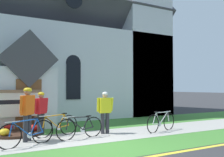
% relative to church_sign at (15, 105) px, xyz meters
% --- Properties ---
extents(ground, '(140.00, 140.00, 0.00)m').
position_rel_church_sign_xyz_m(ground, '(2.02, 0.03, -1.09)').
color(ground, '#333335').
extents(sidewalk_slab, '(32.00, 2.16, 0.01)m').
position_rel_church_sign_xyz_m(sidewalk_slab, '(2.97, -2.19, -1.08)').
color(sidewalk_slab, '#A8A59E').
rests_on(sidewalk_slab, ground).
extents(grass_verge, '(32.00, 1.74, 0.01)m').
position_rel_church_sign_xyz_m(grass_verge, '(2.97, -4.14, -1.08)').
color(grass_verge, '#427F33').
rests_on(grass_verge, ground).
extents(church_lawn, '(24.00, 2.87, 0.01)m').
position_rel_church_sign_xyz_m(church_lawn, '(2.97, 0.33, -1.08)').
color(church_lawn, '#427F33').
rests_on(church_lawn, ground).
extents(curb_paint_stripe, '(28.00, 0.16, 0.01)m').
position_rel_church_sign_xyz_m(curb_paint_stripe, '(2.97, -5.15, -1.08)').
color(curb_paint_stripe, yellow).
rests_on(curb_paint_stripe, ground).
extents(church_building, '(14.05, 10.63, 14.31)m').
position_rel_church_sign_xyz_m(church_building, '(3.49, 5.82, 3.80)').
color(church_building, silver).
rests_on(church_building, ground).
extents(church_sign, '(1.98, 0.24, 1.67)m').
position_rel_church_sign_xyz_m(church_sign, '(0.00, 0.00, 0.00)').
color(church_sign, '#7F6047').
rests_on(church_sign, ground).
extents(flower_bed, '(1.87, 1.87, 0.34)m').
position_rel_church_sign_xyz_m(flower_bed, '(-0.00, -0.50, -1.00)').
color(flower_bed, '#382319').
rests_on(flower_bed, ground).
extents(bicycle_black, '(1.72, 0.43, 0.84)m').
position_rel_church_sign_xyz_m(bicycle_black, '(1.25, -1.47, -0.71)').
color(bicycle_black, black).
rests_on(bicycle_black, ground).
extents(bicycle_silver, '(1.72, 0.58, 0.86)m').
position_rel_church_sign_xyz_m(bicycle_silver, '(0.09, -2.51, -0.70)').
color(bicycle_silver, black).
rests_on(bicycle_silver, ground).
extents(bicycle_blue, '(1.76, 0.29, 0.80)m').
position_rel_church_sign_xyz_m(bicycle_blue, '(1.87, -2.26, -0.71)').
color(bicycle_blue, black).
rests_on(bicycle_blue, ground).
extents(bicycle_orange, '(1.75, 0.50, 0.84)m').
position_rel_church_sign_xyz_m(bicycle_orange, '(5.22, -2.49, -0.71)').
color(bicycle_orange, black).
rests_on(bicycle_orange, ground).
extents(cyclist_in_green_jersey, '(0.55, 0.46, 1.59)m').
position_rel_church_sign_xyz_m(cyclist_in_green_jersey, '(0.81, -0.95, -0.17)').
color(cyclist_in_green_jersey, '#2D2D33').
rests_on(cyclist_in_green_jersey, ground).
extents(cyclist_in_blue_jersey, '(0.63, 0.27, 1.59)m').
position_rel_church_sign_xyz_m(cyclist_in_blue_jersey, '(3.01, -1.88, -0.17)').
color(cyclist_in_blue_jersey, '#2D2D33').
rests_on(cyclist_in_blue_jersey, ground).
extents(cyclist_in_yellow_jersey, '(0.53, 0.60, 1.75)m').
position_rel_church_sign_xyz_m(cyclist_in_yellow_jersey, '(0.18, -1.90, -0.05)').
color(cyclist_in_yellow_jersey, '#2D2D33').
rests_on(cyclist_in_yellow_jersey, ground).
extents(roadside_conifer, '(2.98, 2.98, 6.69)m').
position_rel_church_sign_xyz_m(roadside_conifer, '(10.24, 5.21, 3.47)').
color(roadside_conifer, '#4C3823').
rests_on(roadside_conifer, ground).
extents(distant_hill, '(90.25, 51.98, 25.62)m').
position_rel_church_sign_xyz_m(distant_hill, '(5.89, 63.32, -1.09)').
color(distant_hill, '#847A5B').
rests_on(distant_hill, ground).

